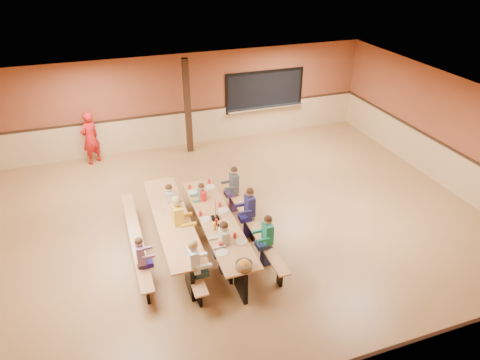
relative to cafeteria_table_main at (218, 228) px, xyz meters
name	(u,v)px	position (x,y,z in m)	size (l,w,h in m)	color
ground	(240,224)	(0.76, 0.67, -0.53)	(12.00, 12.00, 0.00)	olive
room_envelope	(240,200)	(0.76, 0.67, 0.16)	(12.04, 10.04, 3.02)	brown
kitchen_pass_through	(265,92)	(3.36, 5.63, 0.96)	(2.78, 0.28, 1.38)	black
structural_post	(188,107)	(0.56, 5.07, 0.97)	(0.18, 0.18, 3.00)	black
cafeteria_table_main	(218,228)	(0.00, 0.00, 0.00)	(1.91, 3.70, 0.74)	#BE7E4B
cafeteria_table_second	(173,226)	(-0.92, 0.40, 0.00)	(1.91, 3.70, 0.74)	#BE7E4B
seated_child_white_left	(194,268)	(-0.82, -1.22, 0.10)	(0.39, 0.32, 1.26)	white
seated_adult_yellow	(179,224)	(-0.82, 0.18, 0.17)	(0.45, 0.37, 1.38)	gold
seated_child_grey_left	(170,206)	(-0.82, 1.13, 0.04)	(0.34, 0.27, 1.14)	#B1B1B1
seated_child_teal_right	(267,240)	(0.83, -0.86, 0.07)	(0.36, 0.30, 1.20)	#1B8869
seated_child_navy_right	(250,212)	(0.83, 0.20, 0.10)	(0.39, 0.32, 1.24)	navy
seated_child_char_right	(234,189)	(0.83, 1.32, 0.08)	(0.37, 0.30, 1.22)	#43474C
seated_child_purple_sec	(142,262)	(-1.74, -0.64, 0.04)	(0.33, 0.27, 1.12)	#935D8A
seated_child_green_sec	(202,204)	(-0.09, 0.99, 0.03)	(0.32, 0.26, 1.11)	#3D7C68
seated_child_tan_sec	(224,247)	(-0.09, -0.79, 0.08)	(0.37, 0.30, 1.21)	beige
standing_woman	(90,138)	(-2.44, 5.22, 0.30)	(0.60, 0.40, 1.65)	#AC1413
punch_pitcher	(203,196)	(-0.08, 0.87, 0.32)	(0.16, 0.16, 0.22)	red
chip_bowl	(244,265)	(0.03, -1.65, 0.29)	(0.32, 0.32, 0.15)	orange
napkin_dispenser	(220,228)	(-0.05, -0.39, 0.28)	(0.10, 0.14, 0.13)	black
condiment_mustard	(214,226)	(-0.16, -0.32, 0.30)	(0.06, 0.06, 0.17)	yellow
condiment_ketchup	(216,222)	(-0.08, -0.20, 0.30)	(0.06, 0.06, 0.17)	#B2140F
table_paddle	(215,214)	(-0.04, 0.05, 0.35)	(0.16, 0.16, 0.56)	black
place_settings	(217,218)	(0.00, 0.00, 0.27)	(0.65, 3.30, 0.11)	beige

